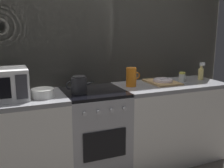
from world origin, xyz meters
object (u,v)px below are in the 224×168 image
Objects in this scene: spray_bottle at (201,73)px; spice_jar at (182,77)px; microwave at (0,84)px; dish_pile at (162,81)px; stove_unit at (94,133)px; kettle at (79,85)px; pitcher at (131,77)px; mixing_bowl at (43,93)px.

spice_jar is at bearing 177.48° from spray_bottle.
microwave reaches higher than dish_pile.
spice_jar is at bearing 2.99° from stove_unit.
kettle is 1.42× the size of pitcher.
spray_bottle reaches higher than dish_pile.
spray_bottle is (2.22, 0.06, -0.06)m from microwave.
stove_unit is 3.16× the size of kettle.
dish_pile is at bearing 2.08° from pitcher.
spray_bottle is at bearing 3.52° from kettle.
stove_unit is 1.03m from microwave.
dish_pile is 1.97× the size of spray_bottle.
microwave is (-0.85, -0.01, 0.59)m from stove_unit.
spice_jar is (1.10, 0.06, 0.50)m from stove_unit.
microwave is 4.38× the size of spice_jar.
spray_bottle is at bearing 1.93° from stove_unit.
microwave is at bearing -177.91° from dish_pile.
spray_bottle is at bearing -0.44° from dish_pile.
dish_pile is at bearing 179.56° from spray_bottle.
microwave reaches higher than kettle.
pitcher is (0.43, 0.04, 0.55)m from stove_unit.
pitcher is at bearing -179.37° from spray_bottle.
dish_pile is 0.28m from spice_jar.
pitcher is (0.59, 0.08, 0.02)m from kettle.
pitcher is at bearing 2.09° from microwave.
pitcher is (1.28, 0.05, -0.03)m from microwave.
kettle reaches higher than stove_unit.
pitcher is at bearing 8.02° from kettle.
kettle is 0.60m from pitcher.
pitcher is 0.99× the size of spray_bottle.
stove_unit is 1.96× the size of microwave.
spice_jar is (1.61, 0.13, 0.01)m from mixing_bowl.
dish_pile is (1.33, 0.13, -0.02)m from mixing_bowl.
microwave reaches higher than stove_unit.
microwave is 1.28m from pitcher.
spice_jar reaches higher than mixing_bowl.
spice_jar is 0.52× the size of spray_bottle.
kettle is at bearing -174.35° from dish_pile.
spray_bottle reaches higher than kettle.
stove_unit is at bearing -177.01° from spice_jar.
spray_bottle is (0.26, -0.01, 0.03)m from spice_jar.
mixing_bowl reaches higher than dish_pile.
kettle is 0.35m from mixing_bowl.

